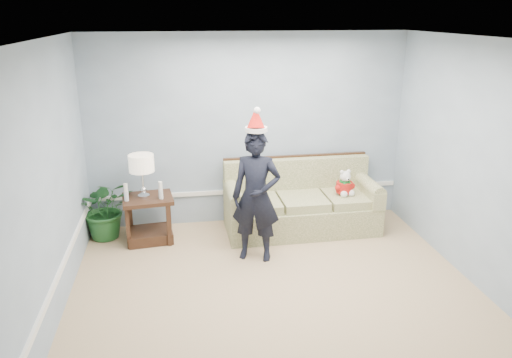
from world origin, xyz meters
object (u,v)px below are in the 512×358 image
object	(u,v)px
houseplant	(106,208)
teddy_bear	(345,186)
side_table	(149,224)
table_lamp	(141,165)
sofa	(300,205)
man	(256,196)

from	to	relation	value
houseplant	teddy_bear	distance (m)	3.28
side_table	table_lamp	distance (m)	0.82
sofa	table_lamp	bearing A→B (deg)	-178.99
side_table	table_lamp	world-z (taller)	table_lamp
man	teddy_bear	distance (m)	1.52
teddy_bear	side_table	bearing A→B (deg)	167.40
sofa	man	distance (m)	1.19
houseplant	man	size ratio (longest dim) A/B	0.52
teddy_bear	houseplant	bearing A→B (deg)	164.18
side_table	sofa	bearing A→B (deg)	2.03
table_lamp	side_table	bearing A→B (deg)	-10.94
sofa	table_lamp	world-z (taller)	table_lamp
sofa	side_table	bearing A→B (deg)	-178.72
sofa	man	size ratio (longest dim) A/B	1.29
sofa	houseplant	xyz separation A→B (m)	(-2.67, 0.12, 0.07)
houseplant	man	distance (m)	2.15
side_table	teddy_bear	xyz separation A→B (m)	(2.69, -0.05, 0.41)
side_table	teddy_bear	world-z (taller)	teddy_bear
side_table	houseplant	distance (m)	0.63
table_lamp	man	world-z (taller)	man
side_table	houseplant	xyz separation A→B (m)	(-0.57, 0.20, 0.18)
side_table	man	bearing A→B (deg)	-28.10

